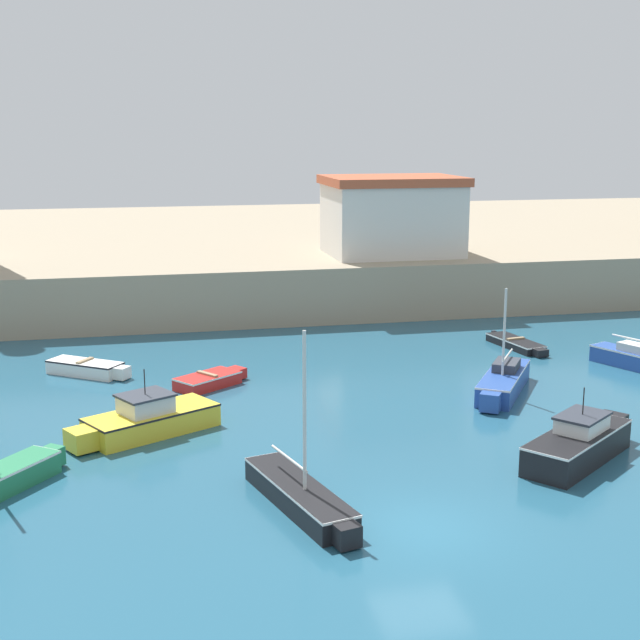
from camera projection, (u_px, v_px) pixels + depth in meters
name	position (u px, v px, depth m)	size (l,w,h in m)	color
ground_plane	(421.00, 528.00, 23.92)	(200.00, 200.00, 0.00)	#235670
quay_seawall	(229.00, 250.00, 66.32)	(120.00, 40.00, 3.10)	gray
dinghy_black_0	(517.00, 343.00, 43.34)	(1.74, 4.23, 0.49)	black
dinghy_red_2	(210.00, 380.00, 36.93)	(3.26, 2.78, 0.60)	red
motorboat_black_3	(580.00, 442.00, 28.70)	(5.17, 4.36, 2.43)	black
sailboat_blue_4	(503.00, 381.00, 35.97)	(4.01, 5.28, 4.35)	#284C9E
motorboat_yellow_5	(147.00, 419.00, 31.11)	(5.44, 3.88, 2.37)	yellow
sailboat_black_6	(301.00, 495.00, 25.08)	(2.46, 5.73, 5.23)	black
dinghy_white_8	(87.00, 368.00, 38.60)	(3.67, 3.00, 0.68)	white
harbor_shed_near_wharf	(392.00, 215.00, 52.59)	(7.83, 6.03, 4.60)	silver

